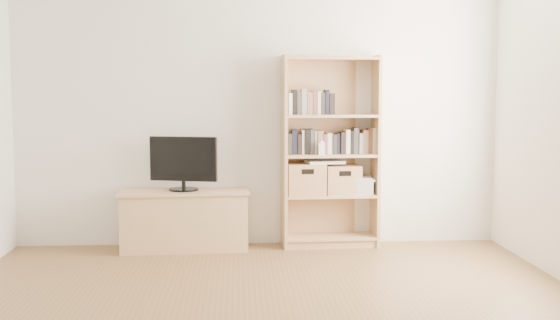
{
  "coord_description": "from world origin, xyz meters",
  "views": [
    {
      "loc": [
        -0.19,
        -4.04,
        1.45
      ],
      "look_at": [
        0.16,
        1.9,
        0.85
      ],
      "focal_mm": 45.0,
      "sensor_mm": 36.0,
      "label": 1
    }
  ],
  "objects": [
    {
      "name": "basket_right",
      "position": [
        0.76,
        2.34,
        0.62
      ],
      "size": [
        0.34,
        0.29,
        0.26
      ],
      "primitive_type": "cube",
      "rotation": [
        0.0,
        0.0,
        0.09
      ],
      "color": "#AC774E",
      "rests_on": "bookshelf"
    },
    {
      "name": "magazine_stack",
      "position": [
        0.96,
        2.35,
        0.56
      ],
      "size": [
        0.24,
        0.31,
        0.13
      ],
      "primitive_type": "cube",
      "rotation": [
        0.0,
        0.0,
        -0.17
      ],
      "color": "beige",
      "rests_on": "bookshelf"
    },
    {
      "name": "basket_left",
      "position": [
        0.42,
        2.33,
        0.63
      ],
      "size": [
        0.37,
        0.32,
        0.29
      ],
      "primitive_type": "cube",
      "rotation": [
        0.0,
        0.0,
        0.09
      ],
      "color": "#AC774E",
      "rests_on": "bookshelf"
    },
    {
      "name": "books_row_mid",
      "position": [
        0.65,
        2.36,
        0.97
      ],
      "size": [
        0.78,
        0.19,
        0.21
      ],
      "primitive_type": "cube",
      "rotation": [
        0.0,
        0.0,
        0.05
      ],
      "color": "#2F2C27",
      "rests_on": "bookshelf"
    },
    {
      "name": "front_wall",
      "position": [
        0.0,
        -2.5,
        1.3
      ],
      "size": [
        4.5,
        0.02,
        2.6
      ],
      "primitive_type": "cube",
      "color": "silver",
      "rests_on": "floor"
    },
    {
      "name": "tv_stand",
      "position": [
        -0.69,
        2.29,
        0.26
      ],
      "size": [
        1.16,
        0.5,
        0.52
      ],
      "primitive_type": "cube",
      "rotation": [
        0.0,
        0.0,
        0.07
      ],
      "color": "tan",
      "rests_on": "floor"
    },
    {
      "name": "television",
      "position": [
        -0.69,
        2.29,
        0.78
      ],
      "size": [
        0.61,
        0.2,
        0.49
      ],
      "primitive_type": "cube",
      "rotation": [
        0.0,
        0.0,
        -0.25
      ],
      "color": "black",
      "rests_on": "tv_stand"
    },
    {
      "name": "books_row_upper",
      "position": [
        0.46,
        2.35,
        1.32
      ],
      "size": [
        0.39,
        0.16,
        0.2
      ],
      "primitive_type": "cube",
      "rotation": [
        0.0,
        0.0,
        0.04
      ],
      "color": "#2F2C27",
      "rests_on": "bookshelf"
    },
    {
      "name": "baby_monitor",
      "position": [
        0.56,
        2.24,
        0.92
      ],
      "size": [
        0.06,
        0.04,
        0.11
      ],
      "primitive_type": "cube",
      "rotation": [
        0.0,
        0.0,
        0.01
      ],
      "color": "white",
      "rests_on": "bookshelf"
    },
    {
      "name": "bookshelf",
      "position": [
        0.66,
        2.34,
        0.88
      ],
      "size": [
        0.89,
        0.35,
        1.76
      ],
      "primitive_type": "cube",
      "rotation": [
        0.0,
        0.0,
        0.05
      ],
      "color": "tan",
      "rests_on": "floor"
    },
    {
      "name": "back_wall",
      "position": [
        0.0,
        2.5,
        1.3
      ],
      "size": [
        4.5,
        0.02,
        2.6
      ],
      "primitive_type": "cube",
      "color": "silver",
      "rests_on": "floor"
    },
    {
      "name": "laptop",
      "position": [
        0.6,
        2.33,
        0.79
      ],
      "size": [
        0.36,
        0.28,
        0.03
      ],
      "primitive_type": "cube",
      "rotation": [
        0.0,
        0.0,
        0.15
      ],
      "color": "white",
      "rests_on": "basket_left"
    }
  ]
}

